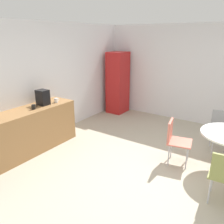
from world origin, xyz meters
TOP-DOWN VIEW (x-y plane):
  - ground_plane at (0.00, 0.00)m, footprint 6.00×6.00m
  - wall_back at (0.00, 3.00)m, footprint 6.00×0.10m
  - wall_side_right at (3.00, 0.00)m, footprint 0.10×6.00m
  - counter_block at (-0.62, 2.65)m, footprint 2.01×0.60m
  - locker_cabinet at (2.55, 2.55)m, footprint 0.60×0.50m
  - chair_gray at (1.63, -0.59)m, footprint 0.53×0.53m
  - chair_coral at (0.57, 0.03)m, footprint 0.49×0.49m
  - mug_white at (-0.54, 2.56)m, footprint 0.13×0.08m
  - mug_green at (0.05, 2.55)m, footprint 0.13×0.08m
  - coffee_maker at (-0.22, 2.65)m, footprint 0.20×0.24m

SIDE VIEW (x-z plane):
  - ground_plane at x=0.00m, z-range 0.00..0.00m
  - counter_block at x=-0.62m, z-range 0.00..0.90m
  - chair_gray at x=1.63m, z-range 0.11..0.94m
  - chair_coral at x=0.57m, z-range 0.11..0.94m
  - locker_cabinet at x=2.55m, z-range 0.00..1.84m
  - mug_white at x=-0.54m, z-range 0.90..1.00m
  - mug_green at x=0.05m, z-range 0.90..1.00m
  - coffee_maker at x=-0.22m, z-range 0.90..1.22m
  - wall_back at x=0.00m, z-range 0.00..2.60m
  - wall_side_right at x=3.00m, z-range 0.00..2.60m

